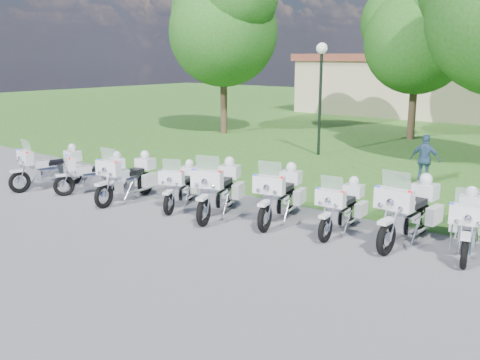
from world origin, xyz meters
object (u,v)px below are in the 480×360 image
Objects in this scene: motorcycle_1 at (95,172)px; motorcycle_8 at (468,223)px; motorcycle_6 at (342,206)px; bystander_c at (425,160)px; motorcycle_5 at (280,194)px; motorcycle_0 at (51,167)px; lamp_post at (321,72)px; motorcycle_4 at (219,188)px; motorcycle_2 at (128,177)px; motorcycle_3 at (181,185)px; motorcycle_7 at (409,210)px.

motorcycle_8 is (10.01, 1.68, 0.03)m from motorcycle_1.
motorcycle_6 is 5.73m from bystander_c.
motorcycle_5 is 1.59m from motorcycle_6.
motorcycle_0 is 10.86m from lamp_post.
motorcycle_1 is at bearing -2.72° from motorcycle_5.
motorcycle_2 is at bearing -9.98° from motorcycle_4.
lamp_post is at bearing -61.87° from motorcycle_6.
bystander_c reaches higher than motorcycle_1.
motorcycle_2 is (1.41, 0.08, 0.05)m from motorcycle_1.
motorcycle_2 is 0.99× the size of motorcycle_4.
motorcycle_2 reaches higher than motorcycle_6.
motorcycle_1 is at bearing 41.75° from bystander_c.
motorcycle_2 is 4.50m from motorcycle_5.
motorcycle_1 is at bearing -12.17° from motorcycle_4.
motorcycle_5 is at bearing -179.46° from motorcycle_4.
lamp_post is 2.83× the size of bystander_c.
motorcycle_5 is 4.25m from motorcycle_8.
motorcycle_3 is (4.56, 1.00, -0.07)m from motorcycle_0.
motorcycle_0 is 4.67m from motorcycle_3.
motorcycle_4 is at bearing -178.57° from motorcycle_2.
bystander_c is (5.76, 6.94, 0.13)m from motorcycle_2.
bystander_c is at bearing -93.43° from motorcycle_6.
motorcycle_4 is 0.93× the size of motorcycle_7.
bystander_c is at bearing -146.35° from motorcycle_3.
bystander_c is (-2.84, 5.34, 0.15)m from motorcycle_8.
motorcycle_4 is at bearing 158.09° from motorcycle_3.
bystander_c is (2.86, 6.44, 0.09)m from motorcycle_4.
motorcycle_0 is at bearing 40.08° from motorcycle_1.
motorcycle_5 is at bearing -159.46° from motorcycle_0.
motorcycle_7 reaches higher than motorcycle_0.
motorcycle_1 is 10.15m from motorcycle_8.
motorcycle_2 reaches higher than motorcycle_0.
motorcycle_7 reaches higher than motorcycle_1.
motorcycle_6 is 10.18m from lamp_post.
motorcycle_2 reaches higher than motorcycle_1.
motorcycle_0 is 10.59m from motorcycle_7.
motorcycle_7 is (5.83, 1.01, 0.12)m from motorcycle_3.
motorcycle_4 reaches higher than motorcycle_0.
motorcycle_7 is (4.53, 0.97, 0.02)m from motorcycle_4.
motorcycle_6 is at bearing 166.25° from motorcycle_3.
motorcycle_1 reaches higher than motorcycle_3.
motorcycle_5 is 1.06× the size of motorcycle_8.
motorcycle_3 is (3.01, 0.54, -0.02)m from motorcycle_1.
motorcycle_6 is 1.49m from motorcycle_7.
motorcycle_1 is 0.85× the size of motorcycle_4.
motorcycle_4 is (5.87, 1.03, 0.04)m from motorcycle_0.
motorcycle_1 is 4.35m from motorcycle_4.
motorcycle_6 reaches higher than motorcycle_3.
motorcycle_3 is at bearing -83.27° from lamp_post.
motorcycle_6 is (7.37, 1.30, -0.01)m from motorcycle_1.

